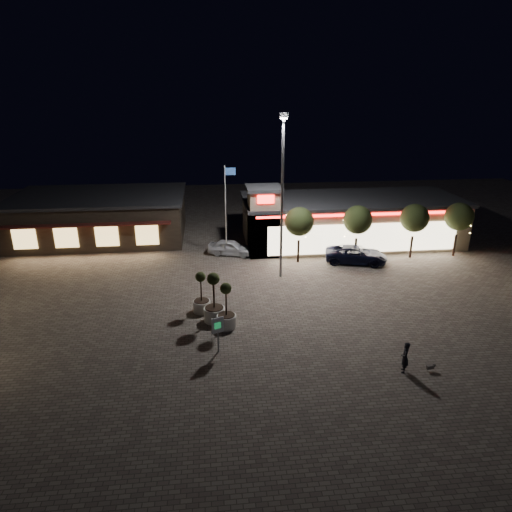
{
  "coord_description": "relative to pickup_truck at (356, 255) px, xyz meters",
  "views": [
    {
      "loc": [
        -3.58,
        -24.81,
        14.0
      ],
      "look_at": [
        -0.17,
        6.0,
        2.54
      ],
      "focal_mm": 32.0,
      "sensor_mm": 36.0,
      "label": 1
    }
  ],
  "objects": [
    {
      "name": "retail_building",
      "position": [
        0.65,
        5.54,
        1.49
      ],
      "size": [
        20.4,
        8.4,
        6.1
      ],
      "color": "gray",
      "rests_on": "ground"
    },
    {
      "name": "valet_sign",
      "position": [
        -12.09,
        -12.74,
        0.79
      ],
      "size": [
        0.69,
        0.31,
        2.16
      ],
      "color": "gray",
      "rests_on": "ground"
    },
    {
      "name": "pedestrian",
      "position": [
        -2.5,
        -15.71,
        0.13
      ],
      "size": [
        0.61,
        0.73,
        1.7
      ],
      "primitive_type": "imported",
      "rotation": [
        0.0,
        0.0,
        -1.96
      ],
      "color": "black",
      "rests_on": "ground"
    },
    {
      "name": "floodlight_pole",
      "position": [
        -6.85,
        -2.28,
        6.3
      ],
      "size": [
        0.6,
        0.4,
        12.38
      ],
      "color": "gray",
      "rests_on": "ground"
    },
    {
      "name": "string_tree_c",
      "position": [
        5.15,
        0.72,
        2.84
      ],
      "size": [
        2.42,
        2.42,
        4.79
      ],
      "color": "#332319",
      "rests_on": "ground"
    },
    {
      "name": "white_sedan",
      "position": [
        -10.46,
        3.12,
        -0.04
      ],
      "size": [
        4.29,
        2.73,
        1.36
      ],
      "primitive_type": "imported",
      "rotation": [
        0.0,
        0.0,
        1.27
      ],
      "color": "silver",
      "rests_on": "ground"
    },
    {
      "name": "ground",
      "position": [
        -8.85,
        -10.28,
        -0.72
      ],
      "size": [
        90.0,
        90.0,
        0.0
      ],
      "primitive_type": "plane",
      "color": "#6C6257",
      "rests_on": "ground"
    },
    {
      "name": "pickup_truck",
      "position": [
        0.0,
        0.0,
        0.0
      ],
      "size": [
        5.64,
        3.73,
        1.44
      ],
      "primitive_type": "imported",
      "rotation": [
        0.0,
        0.0,
        1.29
      ],
      "color": "black",
      "rests_on": "ground"
    },
    {
      "name": "string_tree_d",
      "position": [
        9.15,
        0.72,
        2.84
      ],
      "size": [
        2.42,
        2.42,
        4.79
      ],
      "color": "#332319",
      "rests_on": "ground"
    },
    {
      "name": "flagpole",
      "position": [
        -10.76,
        2.72,
        4.02
      ],
      "size": [
        0.95,
        0.1,
        8.0
      ],
      "color": "white",
      "rests_on": "ground"
    },
    {
      "name": "planter_mid",
      "position": [
        -12.21,
        -9.02,
        0.3
      ],
      "size": [
        1.34,
        1.34,
        3.3
      ],
      "color": "beige",
      "rests_on": "ground"
    },
    {
      "name": "string_tree_b",
      "position": [
        0.15,
        0.72,
        2.84
      ],
      "size": [
        2.42,
        2.42,
        4.79
      ],
      "color": "#332319",
      "rests_on": "ground"
    },
    {
      "name": "dog",
      "position": [
        -1.03,
        -15.83,
        -0.44
      ],
      "size": [
        0.53,
        0.22,
        0.28
      ],
      "color": "#59514C",
      "rests_on": "ground"
    },
    {
      "name": "string_tree_a",
      "position": [
        -4.85,
        0.72,
        2.84
      ],
      "size": [
        2.42,
        2.42,
        4.79
      ],
      "color": "#332319",
      "rests_on": "ground"
    },
    {
      "name": "restaurant_building",
      "position": [
        -22.85,
        9.69,
        1.44
      ],
      "size": [
        16.4,
        11.0,
        4.3
      ],
      "color": "#382D23",
      "rests_on": "ground"
    },
    {
      "name": "planter_left",
      "position": [
        -13.01,
        -7.67,
        0.16
      ],
      "size": [
        1.16,
        1.16,
        2.85
      ],
      "color": "beige",
      "rests_on": "ground"
    },
    {
      "name": "planter_right",
      "position": [
        -11.48,
        -9.93,
        0.2
      ],
      "size": [
        1.21,
        1.21,
        2.98
      ],
      "color": "beige",
      "rests_on": "ground"
    }
  ]
}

